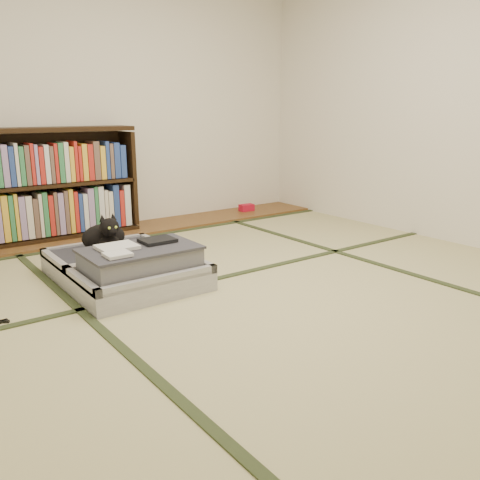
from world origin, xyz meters
TOP-DOWN VIEW (x-y plane):
  - floor at (0.00, 0.00)m, footprint 4.50×4.50m
  - wood_strip at (0.00, 2.00)m, footprint 4.00×0.50m
  - red_item at (1.37, 2.03)m, footprint 0.16×0.10m
  - room_shell at (0.00, 0.00)m, footprint 4.50×4.50m
  - tatami_borders at (0.00, 0.49)m, footprint 4.00×4.50m
  - bookcase at (-0.55, 2.07)m, footprint 1.27×0.29m
  - suitcase at (-0.59, 0.68)m, footprint 0.76×1.01m
  - cat at (-0.61, 0.97)m, footprint 0.34×0.34m
  - cable_coil at (-0.43, 1.00)m, footprint 0.11×0.11m

SIDE VIEW (x-z plane):
  - floor at x=0.00m, z-range 0.00..0.00m
  - tatami_borders at x=0.00m, z-range 0.00..0.01m
  - wood_strip at x=0.00m, z-range 0.00..0.02m
  - red_item at x=1.37m, z-range 0.02..0.09m
  - suitcase at x=-0.59m, z-range -0.04..0.25m
  - cable_coil at x=-0.43m, z-range 0.14..0.17m
  - cat at x=-0.61m, z-range 0.11..0.38m
  - bookcase at x=-0.55m, z-range -0.01..0.91m
  - room_shell at x=0.00m, z-range -0.79..3.71m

